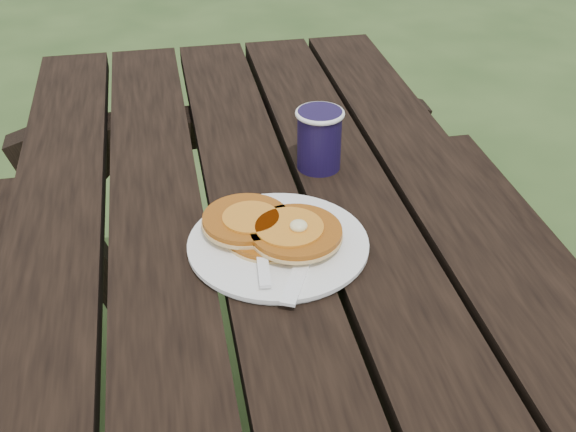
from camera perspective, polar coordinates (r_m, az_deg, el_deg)
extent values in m
cube|color=black|center=(0.95, -0.48, -6.95)|extent=(0.75, 1.80, 0.04)
cylinder|color=white|center=(1.01, -0.78, -2.29)|extent=(0.32, 0.32, 0.01)
cylinder|color=#A35412|center=(1.02, -1.44, -1.37)|extent=(0.13, 0.13, 0.01)
cylinder|color=#A35412|center=(1.02, -3.35, -0.29)|extent=(0.12, 0.12, 0.01)
cylinder|color=#A35412|center=(1.00, 0.63, -1.30)|extent=(0.13, 0.13, 0.01)
cylinder|color=#BB6D1A|center=(1.00, 0.10, -0.83)|extent=(0.10, 0.10, 0.00)
ellipsoid|color=#F4E59E|center=(0.99, 0.84, -0.78)|extent=(0.02, 0.02, 0.02)
cube|color=white|center=(0.97, 1.21, -3.64)|extent=(0.09, 0.17, 0.00)
cylinder|color=#150D32|center=(1.18, 2.48, 6.05)|extent=(0.07, 0.07, 0.10)
torus|color=white|center=(1.16, 2.54, 8.11)|extent=(0.08, 0.08, 0.01)
cylinder|color=black|center=(1.16, 2.54, 8.02)|extent=(0.06, 0.06, 0.01)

